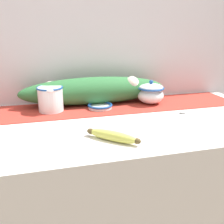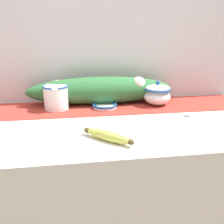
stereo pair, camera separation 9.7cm
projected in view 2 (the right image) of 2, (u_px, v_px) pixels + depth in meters
The scene contains 9 objects.
countertop at pixel (108, 214), 1.17m from camera, with size 1.51×0.65×0.93m, color silver.
back_wall at pixel (98, 47), 1.26m from camera, with size 2.31×0.04×2.40m, color silver.
table_runner at pixel (102, 107), 1.19m from camera, with size 1.39×0.26×0.00m, color #B23328.
cream_pitcher at pixel (56, 96), 1.14m from camera, with size 0.12×0.14×0.11m.
sugar_bowl at pixel (157, 94), 1.21m from camera, with size 0.13×0.13×0.12m.
small_dish at pixel (105, 106), 1.17m from camera, with size 0.12×0.12×0.02m.
banana at pixel (108, 136), 0.83m from camera, with size 0.16×0.15×0.04m.
spoon at pixel (183, 115), 1.07m from camera, with size 0.19×0.02×0.01m.
poinsettia_garland at pixel (100, 90), 1.23m from camera, with size 0.72×0.15×0.13m.
Camera 2 is at (-0.12, -0.95, 1.29)m, focal length 40.00 mm.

